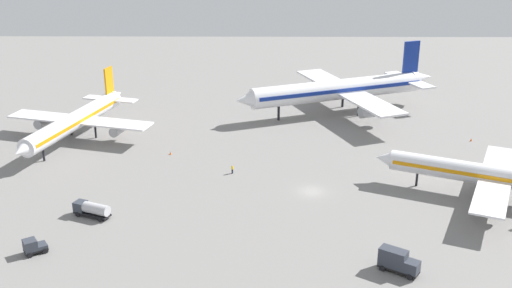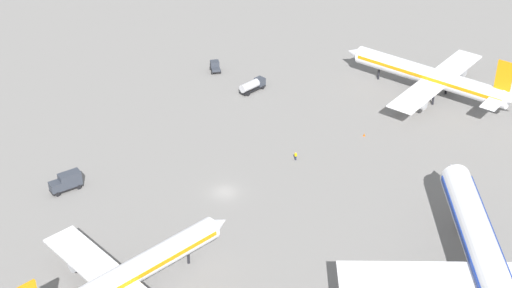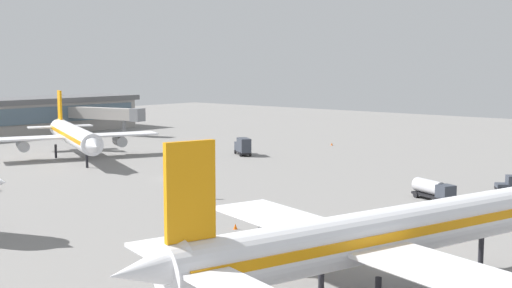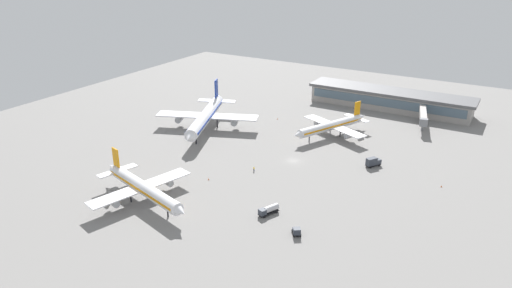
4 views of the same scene
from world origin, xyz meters
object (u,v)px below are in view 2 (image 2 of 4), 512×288
object	(u,v)px
baggage_tug	(215,66)
airplane_at_gate	(122,278)
airplane_taxiing	(489,269)
fuel_truck	(252,85)
ground_crew_worker	(296,156)
catering_truck	(67,182)
airplane_distant	(432,77)
safety_cone_near_gate	(364,135)

from	to	relation	value
baggage_tug	airplane_at_gate	bearing A→B (deg)	160.74
airplane_taxiing	fuel_truck	bearing A→B (deg)	28.28
airplane_at_gate	ground_crew_worker	size ratio (longest dim) A/B	22.11
airplane_taxiing	catering_truck	distance (m)	72.08
airplane_taxiing	fuel_truck	xyz separation A→B (m)	(-55.97, 47.04, -4.59)
airplane_distant	ground_crew_worker	world-z (taller)	airplane_distant
baggage_tug	ground_crew_worker	distance (m)	40.50
airplane_distant	fuel_truck	distance (m)	38.21
airplane_taxiing	baggage_tug	xyz separation A→B (m)	(-67.51, 52.64, -4.82)
safety_cone_near_gate	airplane_at_gate	bearing A→B (deg)	-108.92
airplane_distant	catering_truck	xyz separation A→B (m)	(-51.96, -58.99, -2.89)
airplane_distant	ground_crew_worker	xyz separation A→B (m)	(-18.02, -34.59, -3.74)
airplane_distant	baggage_tug	bearing A→B (deg)	23.82
ground_crew_worker	safety_cone_near_gate	xyz separation A→B (m)	(9.56, 13.19, -0.55)
airplane_taxiing	ground_crew_worker	world-z (taller)	airplane_taxiing
airplane_at_gate	safety_cone_near_gate	xyz separation A→B (m)	(19.84, 57.87, -4.04)
fuel_truck	ground_crew_worker	xyz separation A→B (m)	(17.96, -22.12, -0.54)
airplane_taxiing	safety_cone_near_gate	bearing A→B (deg)	15.07
airplane_distant	ground_crew_worker	bearing A→B (deg)	78.10
baggage_tug	safety_cone_near_gate	world-z (taller)	baggage_tug
catering_truck	ground_crew_worker	xyz separation A→B (m)	(33.94, 24.40, -0.85)
airplane_taxiing	catering_truck	world-z (taller)	airplane_taxiing
airplane_distant	fuel_truck	world-z (taller)	airplane_distant
airplane_distant	catering_truck	bearing A→B (deg)	64.24
baggage_tug	ground_crew_worker	size ratio (longest dim) A/B	2.25
airplane_taxiing	safety_cone_near_gate	xyz separation A→B (m)	(-28.45, 38.10, -5.67)
fuel_truck	baggage_tug	xyz separation A→B (m)	(-11.54, 5.61, -0.23)
baggage_tug	airplane_distant	bearing A→B (deg)	-115.92
airplane_taxiing	baggage_tug	size ratio (longest dim) A/B	13.77
airplane_distant	baggage_tug	xyz separation A→B (m)	(-47.52, -6.86, -3.43)
airplane_distant	catering_truck	size ratio (longest dim) A/B	7.12
airplane_distant	safety_cone_near_gate	bearing A→B (deg)	84.05
airplane_at_gate	baggage_tug	distance (m)	74.99
ground_crew_worker	airplane_distant	bearing A→B (deg)	169.11
fuel_truck	baggage_tug	world-z (taller)	fuel_truck
airplane_taxiing	ground_crew_worker	size ratio (longest dim) A/B	30.93
airplane_at_gate	fuel_truck	world-z (taller)	airplane_at_gate
airplane_at_gate	airplane_distant	distance (m)	84.17
airplane_distant	fuel_truck	xyz separation A→B (m)	(-35.98, -12.47, -3.20)
baggage_tug	safety_cone_near_gate	size ratio (longest dim) A/B	6.25
catering_truck	fuel_truck	size ratio (longest dim) A/B	0.87
airplane_at_gate	safety_cone_near_gate	size ratio (longest dim) A/B	61.55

